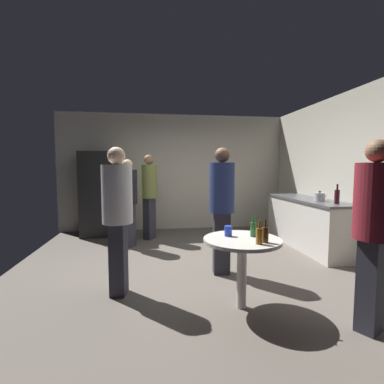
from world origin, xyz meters
The scene contains 17 objects.
ground_plane centered at (0.00, 0.00, -0.05)m, with size 5.20×5.20×0.10m, color #5B544C.
wall_back centered at (0.00, 2.63, 1.35)m, with size 5.32×0.06×2.70m, color beige.
wall_side_right centered at (2.63, 0.00, 1.35)m, with size 0.06×5.20×2.70m, color beige.
refrigerator centered at (-1.69, 2.20, 0.90)m, with size 0.70×0.68×1.80m.
kitchen_counter centered at (2.28, 0.68, 0.45)m, with size 0.64×2.19×0.90m.
kettle centered at (2.23, 0.26, 0.97)m, with size 0.24×0.17×0.18m.
wine_bottle_on_counter centered at (2.28, -0.12, 1.02)m, with size 0.08×0.08×0.31m.
foreground_table centered at (0.34, -1.36, 0.63)m, with size 0.80×0.80×0.73m.
beer_bottle_amber centered at (0.43, -1.59, 0.82)m, with size 0.06×0.06×0.23m.
beer_bottle_brown centered at (0.52, -1.55, 0.82)m, with size 0.06×0.06×0.23m.
beer_bottle_green centered at (0.49, -1.30, 0.82)m, with size 0.06×0.06×0.23m.
plastic_cup_blue centered at (0.23, -1.24, 0.79)m, with size 0.08×0.08×0.11m, color blue.
person_in_maroon_shirt centered at (1.34, -1.95, 1.00)m, with size 0.46×0.46×1.70m.
person_in_black_shirt centered at (-0.99, 1.16, 0.94)m, with size 0.48×0.48×1.61m.
person_in_navy_shirt centered at (0.38, -0.39, 1.02)m, with size 0.37×0.37×1.73m.
person_in_white_shirt centered at (-0.96, -0.85, 0.99)m, with size 0.39×0.39×1.69m.
person_in_olive_shirt centered at (-0.61, 1.69, 1.01)m, with size 0.48×0.48×1.72m.
Camera 1 is at (-0.58, -4.13, 1.46)m, focal length 26.63 mm.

